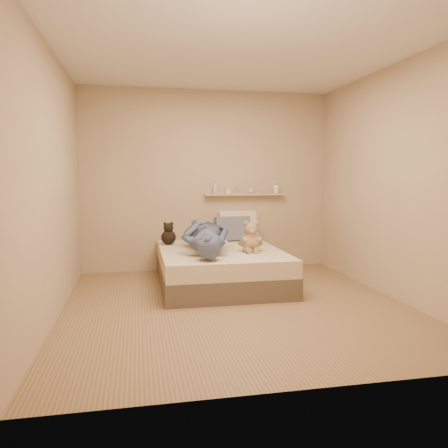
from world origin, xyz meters
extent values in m
plane|color=#94714C|center=(0.00, 0.00, 0.00)|extent=(3.80, 3.80, 0.00)
plane|color=silver|center=(0.00, 0.00, 2.60)|extent=(3.80, 3.80, 0.00)
plane|color=tan|center=(0.00, 1.90, 1.30)|extent=(3.60, 0.00, 3.60)
plane|color=tan|center=(0.00, -1.90, 1.30)|extent=(3.60, 0.00, 3.60)
plane|color=tan|center=(-1.80, 0.00, 1.30)|extent=(0.00, 3.80, 3.80)
plane|color=tan|center=(1.80, 0.00, 1.30)|extent=(0.00, 3.80, 3.80)
cube|color=brown|center=(0.00, 0.93, 0.12)|extent=(1.50, 1.90, 0.25)
cube|color=beige|center=(0.00, 0.93, 0.35)|extent=(1.48, 1.88, 0.20)
cube|color=#B5B9BC|center=(-0.08, 0.43, 0.60)|extent=(0.18, 0.12, 0.06)
cube|color=black|center=(-0.07, 0.42, 0.61)|extent=(0.10, 0.06, 0.03)
sphere|color=tan|center=(0.34, 0.69, 0.57)|extent=(0.23, 0.23, 0.23)
sphere|color=#926850|center=(0.34, 0.67, 0.72)|extent=(0.17, 0.17, 0.17)
sphere|color=#8D674D|center=(0.28, 0.68, 0.80)|extent=(0.06, 0.06, 0.06)
sphere|color=#A38059|center=(0.40, 0.67, 0.80)|extent=(0.06, 0.06, 0.06)
sphere|color=#9E7157|center=(0.33, 0.60, 0.71)|extent=(0.07, 0.07, 0.07)
cylinder|color=#A67158|center=(0.23, 0.67, 0.58)|extent=(0.09, 0.16, 0.13)
cylinder|color=olive|center=(0.44, 0.65, 0.58)|extent=(0.12, 0.16, 0.13)
cylinder|color=#A07D55|center=(0.28, 0.60, 0.49)|extent=(0.09, 0.16, 0.08)
cylinder|color=#A28356|center=(0.39, 0.59, 0.49)|extent=(0.11, 0.17, 0.08)
cylinder|color=silver|center=(0.34, 0.67, 0.65)|extent=(0.13, 0.13, 0.02)
sphere|color=black|center=(-0.61, 1.44, 0.55)|extent=(0.20, 0.20, 0.20)
sphere|color=black|center=(-0.61, 1.43, 0.68)|extent=(0.13, 0.13, 0.13)
sphere|color=black|center=(-0.65, 1.43, 0.73)|extent=(0.05, 0.05, 0.05)
sphere|color=black|center=(-0.56, 1.43, 0.73)|extent=(0.05, 0.05, 0.05)
cube|color=#F4DEC1|center=(0.42, 1.76, 0.65)|extent=(0.57, 0.31, 0.43)
cube|color=slate|center=(0.32, 1.62, 0.62)|extent=(0.52, 0.25, 0.36)
imported|color=#404965|center=(-0.19, 0.88, 0.64)|extent=(0.78, 1.67, 0.38)
cube|color=tan|center=(0.55, 1.84, 1.10)|extent=(1.20, 0.12, 0.03)
imported|color=silver|center=(0.11, 1.84, 1.21)|extent=(0.10, 0.10, 0.19)
cylinder|color=silver|center=(0.30, 1.84, 1.15)|extent=(0.08, 0.08, 0.07)
cylinder|color=white|center=(0.44, 1.84, 1.19)|extent=(0.04, 0.04, 0.16)
imported|color=silver|center=(0.64, 1.84, 1.17)|extent=(0.11, 0.11, 0.11)
cylinder|color=#B6B09C|center=(0.81, 1.84, 1.15)|extent=(0.06, 0.06, 0.06)
imported|color=silver|center=(1.03, 1.84, 1.20)|extent=(0.09, 0.09, 0.16)
camera|label=1|loc=(-1.01, -4.42, 1.37)|focal=35.00mm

